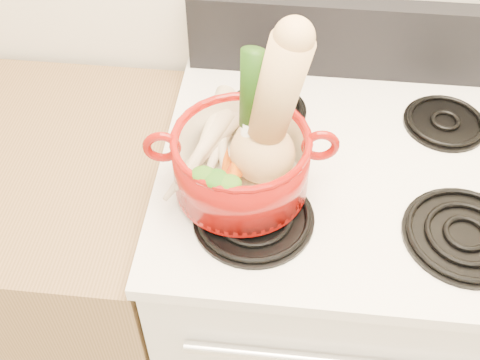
# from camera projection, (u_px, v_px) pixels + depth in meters

# --- Properties ---
(stove_body) EXTENTS (0.76, 0.65, 0.92)m
(stove_body) POSITION_uv_depth(u_px,v_px,m) (329.00, 295.00, 1.56)
(stove_body) COLOR silver
(stove_body) RESTS_ON floor
(cooktop) EXTENTS (0.78, 0.67, 0.03)m
(cooktop) POSITION_uv_depth(u_px,v_px,m) (355.00, 170.00, 1.21)
(cooktop) COLOR white
(cooktop) RESTS_ON stove_body
(control_backsplash) EXTENTS (0.76, 0.05, 0.18)m
(control_backsplash) POSITION_uv_depth(u_px,v_px,m) (359.00, 40.00, 1.33)
(control_backsplash) COLOR black
(control_backsplash) RESTS_ON cooktop
(burner_front_left) EXTENTS (0.22, 0.22, 0.02)m
(burner_front_left) POSITION_uv_depth(u_px,v_px,m) (254.00, 216.00, 1.10)
(burner_front_left) COLOR black
(burner_front_left) RESTS_ON cooktop
(burner_front_right) EXTENTS (0.22, 0.22, 0.02)m
(burner_front_right) POSITION_uv_depth(u_px,v_px,m) (465.00, 234.00, 1.07)
(burner_front_right) COLOR black
(burner_front_right) RESTS_ON cooktop
(burner_back_left) EXTENTS (0.17, 0.17, 0.02)m
(burner_back_left) POSITION_uv_depth(u_px,v_px,m) (266.00, 109.00, 1.30)
(burner_back_left) COLOR black
(burner_back_left) RESTS_ON cooktop
(burner_back_right) EXTENTS (0.17, 0.17, 0.02)m
(burner_back_right) POSITION_uv_depth(u_px,v_px,m) (445.00, 121.00, 1.27)
(burner_back_right) COLOR black
(burner_back_right) RESTS_ON cooktop
(dutch_oven) EXTENTS (0.28, 0.28, 0.12)m
(dutch_oven) POSITION_uv_depth(u_px,v_px,m) (241.00, 163.00, 1.09)
(dutch_oven) COLOR maroon
(dutch_oven) RESTS_ON burner_front_left
(pot_handle_left) EXTENTS (0.07, 0.02, 0.07)m
(pot_handle_left) POSITION_uv_depth(u_px,v_px,m) (162.00, 147.00, 1.06)
(pot_handle_left) COLOR maroon
(pot_handle_left) RESTS_ON dutch_oven
(pot_handle_right) EXTENTS (0.07, 0.02, 0.07)m
(pot_handle_right) POSITION_uv_depth(u_px,v_px,m) (320.00, 146.00, 1.06)
(pot_handle_right) COLOR maroon
(pot_handle_right) RESTS_ON dutch_oven
(squash) EXTENTS (0.21, 0.17, 0.32)m
(squash) POSITION_uv_depth(u_px,v_px,m) (264.00, 111.00, 1.01)
(squash) COLOR #DCB470
(squash) RESTS_ON dutch_oven
(leek) EXTENTS (0.05, 0.07, 0.28)m
(leek) POSITION_uv_depth(u_px,v_px,m) (252.00, 116.00, 1.03)
(leek) COLOR white
(leek) RESTS_ON dutch_oven
(ginger) EXTENTS (0.09, 0.07, 0.04)m
(ginger) POSITION_uv_depth(u_px,v_px,m) (256.00, 135.00, 1.16)
(ginger) COLOR #D8C085
(ginger) RESTS_ON dutch_oven
(parsnip_0) EXTENTS (0.08, 0.21, 0.06)m
(parsnip_0) POSITION_uv_depth(u_px,v_px,m) (218.00, 148.00, 1.14)
(parsnip_0) COLOR beige
(parsnip_0) RESTS_ON dutch_oven
(parsnip_1) EXTENTS (0.14, 0.23, 0.07)m
(parsnip_1) POSITION_uv_depth(u_px,v_px,m) (200.00, 154.00, 1.12)
(parsnip_1) COLOR beige
(parsnip_1) RESTS_ON dutch_oven
(parsnip_2) EXTENTS (0.07, 0.17, 0.05)m
(parsnip_2) POSITION_uv_depth(u_px,v_px,m) (222.00, 141.00, 1.14)
(parsnip_2) COLOR beige
(parsnip_2) RESTS_ON dutch_oven
(parsnip_3) EXTENTS (0.11, 0.20, 0.06)m
(parsnip_3) POSITION_uv_depth(u_px,v_px,m) (202.00, 149.00, 1.11)
(parsnip_3) COLOR beige
(parsnip_3) RESTS_ON dutch_oven
(parsnip_4) EXTENTS (0.09, 0.23, 0.06)m
(parsnip_4) POSITION_uv_depth(u_px,v_px,m) (209.00, 134.00, 1.12)
(parsnip_4) COLOR beige
(parsnip_4) RESTS_ON dutch_oven
(carrot_0) EXTENTS (0.06, 0.17, 0.05)m
(carrot_0) POSITION_uv_depth(u_px,v_px,m) (227.00, 181.00, 1.09)
(carrot_0) COLOR #DD610B
(carrot_0) RESTS_ON dutch_oven
(carrot_1) EXTENTS (0.04, 0.13, 0.04)m
(carrot_1) POSITION_uv_depth(u_px,v_px,m) (226.00, 177.00, 1.09)
(carrot_1) COLOR #BE4F09
(carrot_1) RESTS_ON dutch_oven
(carrot_2) EXTENTS (0.08, 0.19, 0.05)m
(carrot_2) POSITION_uv_depth(u_px,v_px,m) (236.00, 168.00, 1.09)
(carrot_2) COLOR #C53609
(carrot_2) RESTS_ON dutch_oven
(carrot_3) EXTENTS (0.12, 0.14, 0.04)m
(carrot_3) POSITION_uv_depth(u_px,v_px,m) (230.00, 181.00, 1.07)
(carrot_3) COLOR #CE5E0A
(carrot_3) RESTS_ON dutch_oven
(carrot_4) EXTENTS (0.03, 0.14, 0.04)m
(carrot_4) POSITION_uv_depth(u_px,v_px,m) (234.00, 175.00, 1.07)
(carrot_4) COLOR orange
(carrot_4) RESTS_ON dutch_oven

